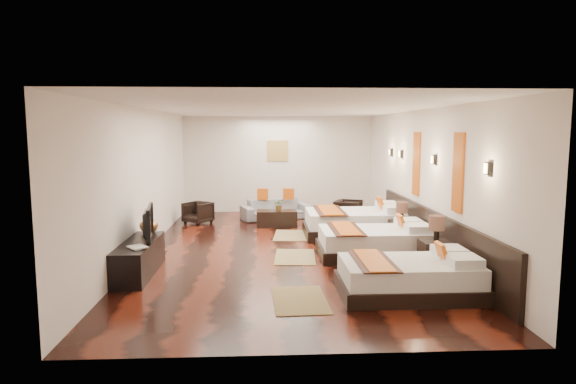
{
  "coord_description": "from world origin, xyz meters",
  "views": [
    {
      "loc": [
        -0.44,
        -9.77,
        2.37
      ],
      "look_at": [
        0.08,
        0.52,
        1.1
      ],
      "focal_mm": 30.92,
      "sensor_mm": 36.0,
      "label": 1
    }
  ],
  "objects": [
    {
      "name": "back_wall",
      "position": [
        0.0,
        4.75,
        1.4
      ],
      "size": [
        5.5,
        0.01,
        2.8
      ],
      "primitive_type": "cube",
      "color": "silver",
      "rests_on": "floor"
    },
    {
      "name": "orange_panel_a",
      "position": [
        2.73,
        -1.9,
        1.7
      ],
      "size": [
        0.04,
        0.4,
        1.3
      ],
      "primitive_type": "cube",
      "color": "#D86014",
      "rests_on": "right_wall"
    },
    {
      "name": "bed_mid",
      "position": [
        1.7,
        -0.66,
        0.28
      ],
      "size": [
        2.12,
        1.33,
        0.81
      ],
      "color": "black",
      "rests_on": "floor"
    },
    {
      "name": "right_wall",
      "position": [
        2.75,
        0.0,
        1.4
      ],
      "size": [
        0.01,
        9.5,
        2.8
      ],
      "primitive_type": "cube",
      "color": "silver",
      "rests_on": "floor"
    },
    {
      "name": "jute_mat_near",
      "position": [
        0.07,
        -3.04,
        0.01
      ],
      "size": [
        0.8,
        1.23,
        0.01
      ],
      "primitive_type": "cube",
      "rotation": [
        0.0,
        0.0,
        0.04
      ],
      "color": "olive",
      "rests_on": "floor"
    },
    {
      "name": "jute_mat_far",
      "position": [
        0.19,
        1.31,
        0.01
      ],
      "size": [
        0.87,
        1.27,
        0.01
      ],
      "primitive_type": "cube",
      "rotation": [
        0.0,
        0.0,
        -0.1
      ],
      "color": "olive",
      "rests_on": "floor"
    },
    {
      "name": "sconce_mid",
      "position": [
        2.7,
        -0.8,
        1.85
      ],
      "size": [
        0.07,
        0.12,
        0.18
      ],
      "color": "black",
      "rests_on": "right_wall"
    },
    {
      "name": "tv_console",
      "position": [
        -2.5,
        -1.64,
        0.28
      ],
      "size": [
        0.5,
        1.8,
        0.55
      ],
      "primitive_type": "cube",
      "color": "black",
      "rests_on": "floor"
    },
    {
      "name": "floor",
      "position": [
        0.0,
        0.0,
        0.0
      ],
      "size": [
        5.5,
        9.5,
        0.01
      ],
      "primitive_type": "cube",
      "color": "black",
      "rests_on": "ground"
    },
    {
      "name": "tv",
      "position": [
        -2.45,
        -1.43,
        0.83
      ],
      "size": [
        0.28,
        0.99,
        0.57
      ],
      "primitive_type": "imported",
      "rotation": [
        0.0,
        0.0,
        1.73
      ],
      "color": "black",
      "rests_on": "tv_console"
    },
    {
      "name": "jute_mat_mid",
      "position": [
        0.16,
        -0.64,
        0.01
      ],
      "size": [
        0.83,
        1.25,
        0.01
      ],
      "primitive_type": "cube",
      "rotation": [
        0.0,
        0.0,
        -0.07
      ],
      "color": "olive",
      "rests_on": "floor"
    },
    {
      "name": "book",
      "position": [
        -2.5,
        -2.16,
        0.57
      ],
      "size": [
        0.39,
        0.4,
        0.03
      ],
      "primitive_type": "imported",
      "rotation": [
        0.0,
        0.0,
        0.67
      ],
      "color": "black",
      "rests_on": "tv_console"
    },
    {
      "name": "nightstand_b",
      "position": [
        2.44,
        0.27,
        0.32
      ],
      "size": [
        0.46,
        0.46,
        0.91
      ],
      "color": "black",
      "rests_on": "floor"
    },
    {
      "name": "sconce_near",
      "position": [
        2.7,
        -3.0,
        1.85
      ],
      "size": [
        0.07,
        0.12,
        0.18
      ],
      "color": "black",
      "rests_on": "right_wall"
    },
    {
      "name": "coffee_table",
      "position": [
        -0.1,
        2.44,
        0.2
      ],
      "size": [
        1.0,
        0.5,
        0.4
      ],
      "primitive_type": "cube",
      "rotation": [
        0.0,
        0.0,
        0.0
      ],
      "color": "black",
      "rests_on": "floor"
    },
    {
      "name": "nightstand_a",
      "position": [
        2.44,
        -1.8,
        0.34
      ],
      "size": [
        0.49,
        0.49,
        0.97
      ],
      "color": "black",
      "rests_on": "floor"
    },
    {
      "name": "sconce_far",
      "position": [
        2.7,
        1.4,
        1.85
      ],
      "size": [
        0.07,
        0.12,
        0.18
      ],
      "color": "black",
      "rests_on": "right_wall"
    },
    {
      "name": "table_plant",
      "position": [
        -0.04,
        2.42,
        0.54
      ],
      "size": [
        0.26,
        0.23,
        0.28
      ],
      "primitive_type": "imported",
      "rotation": [
        0.0,
        0.0,
        -0.01
      ],
      "color": "#225C1E",
      "rests_on": "coffee_table"
    },
    {
      "name": "bed_far",
      "position": [
        1.7,
        1.19,
        0.31
      ],
      "size": [
        2.34,
        1.47,
        0.89
      ],
      "color": "black",
      "rests_on": "floor"
    },
    {
      "name": "sconce_lounge",
      "position": [
        2.7,
        2.3,
        1.85
      ],
      "size": [
        0.07,
        0.12,
        0.18
      ],
      "color": "black",
      "rests_on": "right_wall"
    },
    {
      "name": "armchair_right",
      "position": [
        1.77,
        2.8,
        0.3
      ],
      "size": [
        0.86,
        0.85,
        0.6
      ],
      "primitive_type": "imported",
      "rotation": [
        0.0,
        0.0,
        1.18
      ],
      "color": "black",
      "rests_on": "floor"
    },
    {
      "name": "armchair_left",
      "position": [
        -2.12,
        2.9,
        0.28
      ],
      "size": [
        0.85,
        0.85,
        0.56
      ],
      "primitive_type": "imported",
      "rotation": [
        0.0,
        0.0,
        -0.62
      ],
      "color": "black",
      "rests_on": "floor"
    },
    {
      "name": "orange_panel_b",
      "position": [
        2.73,
        0.3,
        1.7
      ],
      "size": [
        0.04,
        0.4,
        1.3
      ],
      "primitive_type": "cube",
      "color": "#D86014",
      "rests_on": "right_wall"
    },
    {
      "name": "headboard_panel",
      "position": [
        2.71,
        -0.8,
        0.45
      ],
      "size": [
        0.08,
        6.6,
        0.9
      ],
      "primitive_type": "cube",
      "color": "black",
      "rests_on": "floor"
    },
    {
      "name": "sofa",
      "position": [
        -0.1,
        3.49,
        0.27
      ],
      "size": [
        1.96,
        1.25,
        0.53
      ],
      "primitive_type": "imported",
      "rotation": [
        0.0,
        0.0,
        0.31
      ],
      "color": "slate",
      "rests_on": "floor"
    },
    {
      "name": "bed_near",
      "position": [
        1.7,
        -2.87,
        0.26
      ],
      "size": [
        2.01,
        1.26,
        0.77
      ],
      "color": "black",
      "rests_on": "floor"
    },
    {
      "name": "figurine",
      "position": [
        -2.5,
        -0.87,
        0.72
      ],
      "size": [
        0.34,
        0.34,
        0.34
      ],
      "primitive_type": "imported",
      "rotation": [
        0.0,
        0.0,
        -0.05
      ],
      "color": "brown",
      "rests_on": "tv_console"
    },
    {
      "name": "ceiling",
      "position": [
        0.0,
        0.0,
        2.8
      ],
      "size": [
        5.5,
        9.5,
        0.01
      ],
      "primitive_type": "cube",
      "color": "white",
      "rests_on": "floor"
    },
    {
      "name": "left_wall",
      "position": [
        -2.75,
        0.0,
        1.4
      ],
      "size": [
        0.01,
        9.5,
        2.8
      ],
      "primitive_type": "cube",
      "color": "silver",
      "rests_on": "floor"
    },
    {
      "name": "gold_artwork",
      "position": [
        0.0,
        4.73,
        1.8
      ],
      "size": [
        0.6,
        0.04,
        0.6
      ],
      "primitive_type": "cube",
      "color": "#AD873F",
      "rests_on": "back_wall"
    }
  ]
}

